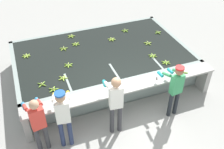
% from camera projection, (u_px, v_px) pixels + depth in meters
% --- Properties ---
extents(ground_plane, '(80.00, 80.00, 0.00)m').
position_uv_depth(ground_plane, '(127.00, 115.00, 7.25)').
color(ground_plane, '#999993').
rests_on(ground_plane, ground).
extents(wash_tank, '(5.41, 3.32, 0.84)m').
position_uv_depth(wash_tank, '(102.00, 62.00, 8.54)').
color(wash_tank, gray).
rests_on(wash_tank, ground).
extents(work_ledge, '(5.41, 0.45, 0.84)m').
position_uv_depth(work_ledge, '(125.00, 93.00, 7.03)').
color(work_ledge, '#9E9E99').
rests_on(work_ledge, ground).
extents(worker_0, '(0.47, 0.73, 1.60)m').
position_uv_depth(worker_0, '(38.00, 121.00, 5.81)').
color(worker_0, '#38383D').
rests_on(worker_0, ground).
extents(worker_1, '(0.48, 0.74, 1.69)m').
position_uv_depth(worker_1, '(63.00, 114.00, 5.87)').
color(worker_1, navy).
rests_on(worker_1, ground).
extents(worker_2, '(0.46, 0.74, 1.74)m').
position_uv_depth(worker_2, '(116.00, 100.00, 6.20)').
color(worker_2, '#38383D').
rests_on(worker_2, ground).
extents(worker_3, '(0.45, 0.73, 1.61)m').
position_uv_depth(worker_3, '(175.00, 87.00, 6.72)').
color(worker_3, '#1E2328').
rests_on(worker_3, ground).
extents(banana_bunch_floating_0, '(0.28, 0.27, 0.08)m').
position_uv_depth(banana_bunch_floating_0, '(166.00, 62.00, 7.77)').
color(banana_bunch_floating_0, '#7FAD33').
rests_on(banana_bunch_floating_0, wash_tank).
extents(banana_bunch_floating_1, '(0.23, 0.23, 0.08)m').
position_uv_depth(banana_bunch_floating_1, '(42.00, 84.00, 6.96)').
color(banana_bunch_floating_1, '#75A333').
rests_on(banana_bunch_floating_1, wash_tank).
extents(banana_bunch_floating_2, '(0.28, 0.28, 0.08)m').
position_uv_depth(banana_bunch_floating_2, '(158.00, 32.00, 9.22)').
color(banana_bunch_floating_2, '#75A333').
rests_on(banana_bunch_floating_2, wash_tank).
extents(banana_bunch_floating_3, '(0.28, 0.28, 0.08)m').
position_uv_depth(banana_bunch_floating_3, '(68.00, 65.00, 7.66)').
color(banana_bunch_floating_3, '#7FAD33').
rests_on(banana_bunch_floating_3, wash_tank).
extents(banana_bunch_floating_4, '(0.27, 0.27, 0.08)m').
position_uv_depth(banana_bunch_floating_4, '(71.00, 36.00, 9.01)').
color(banana_bunch_floating_4, '#9EC642').
rests_on(banana_bunch_floating_4, wash_tank).
extents(banana_bunch_floating_5, '(0.26, 0.28, 0.08)m').
position_uv_depth(banana_bunch_floating_5, '(148.00, 43.00, 8.65)').
color(banana_bunch_floating_5, '#93BC3D').
rests_on(banana_bunch_floating_5, wash_tank).
extents(banana_bunch_floating_6, '(0.27, 0.28, 0.08)m').
position_uv_depth(banana_bunch_floating_6, '(53.00, 89.00, 6.80)').
color(banana_bunch_floating_6, '#7FAD33').
rests_on(banana_bunch_floating_6, wash_tank).
extents(banana_bunch_floating_7, '(0.26, 0.28, 0.08)m').
position_uv_depth(banana_bunch_floating_7, '(112.00, 39.00, 8.85)').
color(banana_bunch_floating_7, '#9EC642').
rests_on(banana_bunch_floating_7, wash_tank).
extents(banana_bunch_floating_8, '(0.27, 0.28, 0.08)m').
position_uv_depth(banana_bunch_floating_8, '(76.00, 44.00, 8.60)').
color(banana_bunch_floating_8, '#8CB738').
rests_on(banana_bunch_floating_8, wash_tank).
extents(banana_bunch_floating_9, '(0.28, 0.27, 0.08)m').
position_uv_depth(banana_bunch_floating_9, '(63.00, 78.00, 7.17)').
color(banana_bunch_floating_9, '#9EC642').
rests_on(banana_bunch_floating_9, wash_tank).
extents(banana_bunch_floating_10, '(0.28, 0.28, 0.08)m').
position_uv_depth(banana_bunch_floating_10, '(26.00, 56.00, 8.05)').
color(banana_bunch_floating_10, '#93BC3D').
rests_on(banana_bunch_floating_10, wash_tank).
extents(banana_bunch_floating_11, '(0.27, 0.27, 0.08)m').
position_uv_depth(banana_bunch_floating_11, '(125.00, 31.00, 9.33)').
color(banana_bunch_floating_11, '#75A333').
rests_on(banana_bunch_floating_11, wash_tank).
extents(banana_bunch_floating_12, '(0.27, 0.28, 0.08)m').
position_uv_depth(banana_bunch_floating_12, '(64.00, 49.00, 8.38)').
color(banana_bunch_floating_12, '#93BC3D').
rests_on(banana_bunch_floating_12, wash_tank).
extents(banana_bunch_floating_13, '(0.28, 0.28, 0.08)m').
position_uv_depth(banana_bunch_floating_13, '(153.00, 56.00, 8.05)').
color(banana_bunch_floating_13, '#7FAD33').
rests_on(banana_bunch_floating_13, wash_tank).
extents(banana_bunch_ledge_0, '(0.25, 0.25, 0.08)m').
position_uv_depth(banana_bunch_ledge_0, '(183.00, 72.00, 7.38)').
color(banana_bunch_ledge_0, '#7FAD33').
rests_on(banana_bunch_ledge_0, work_ledge).
extents(knife_0, '(0.18, 0.33, 0.02)m').
position_uv_depth(knife_0, '(157.00, 77.00, 7.22)').
color(knife_0, silver).
rests_on(knife_0, work_ledge).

